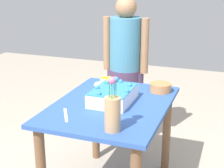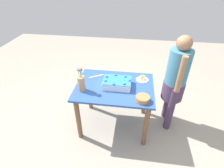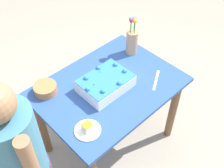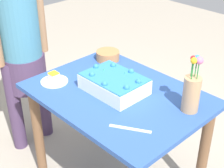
{
  "view_description": "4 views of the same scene",
  "coord_description": "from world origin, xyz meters",
  "views": [
    {
      "loc": [
        -2.22,
        -0.82,
        1.69
      ],
      "look_at": [
        0.03,
        0.01,
        0.91
      ],
      "focal_mm": 55.0,
      "sensor_mm": 36.0,
      "label": 1
    },
    {
      "loc": [
        0.24,
        -2.01,
        2.21
      ],
      "look_at": [
        -0.04,
        0.0,
        0.8
      ],
      "focal_mm": 28.0,
      "sensor_mm": 36.0,
      "label": 2
    },
    {
      "loc": [
        1.03,
        1.12,
        2.34
      ],
      "look_at": [
        0.01,
        0.04,
        0.83
      ],
      "focal_mm": 45.0,
      "sensor_mm": 36.0,
      "label": 3
    },
    {
      "loc": [
        -1.31,
        1.31,
        1.91
      ],
      "look_at": [
        0.02,
        0.03,
        0.84
      ],
      "focal_mm": 55.0,
      "sensor_mm": 36.0,
      "label": 4
    }
  ],
  "objects": [
    {
      "name": "sheet_cake",
      "position": [
        0.03,
        -0.0,
        0.83
      ],
      "size": [
        0.39,
        0.28,
        0.13
      ],
      "color": "white",
      "rests_on": "dining_table"
    },
    {
      "name": "serving_plate_with_slice",
      "position": [
        0.39,
        0.21,
        0.79
      ],
      "size": [
        0.18,
        0.18,
        0.07
      ],
      "color": "white",
      "rests_on": "dining_table"
    },
    {
      "name": "fruit_bowl",
      "position": [
        0.39,
        -0.28,
        0.81
      ],
      "size": [
        0.17,
        0.17,
        0.07
      ],
      "primitive_type": "cylinder",
      "color": "#B47645",
      "rests_on": "dining_table"
    },
    {
      "name": "dining_table",
      "position": [
        0.0,
        0.0,
        0.62
      ],
      "size": [
        1.11,
        0.82,
        0.77
      ],
      "color": "#2C519A",
      "rests_on": "ground_plane"
    },
    {
      "name": "cake_knife",
      "position": [
        -0.31,
        0.22,
        0.77
      ],
      "size": [
        0.21,
        0.14,
        0.0
      ],
      "primitive_type": "cube",
      "rotation": [
        0.0,
        0.0,
        3.67
      ],
      "color": "silver",
      "rests_on": "dining_table"
    },
    {
      "name": "person_standing",
      "position": [
        0.85,
        0.17,
        0.85
      ],
      "size": [
        0.31,
        0.45,
        1.49
      ],
      "rotation": [
        0.0,
        0.0,
        3.14
      ],
      "color": "#473453",
      "rests_on": "ground_plane"
    },
    {
      "name": "flower_vase",
      "position": [
        -0.43,
        -0.16,
        0.9
      ],
      "size": [
        0.1,
        0.1,
        0.35
      ],
      "color": "tan",
      "rests_on": "dining_table"
    }
  ]
}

